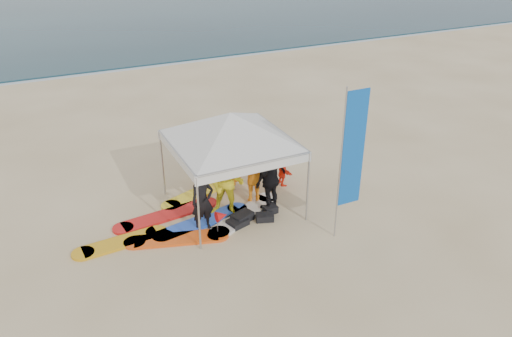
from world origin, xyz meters
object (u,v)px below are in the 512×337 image
Objects in this scene: canopy_tent at (230,113)px; marker_pennant at (221,216)px; person_black_a at (202,201)px; person_black_b at (271,179)px; person_yellow at (226,183)px; feather_flag at (352,151)px; person_orange_a at (253,173)px; person_orange_b at (224,162)px; surfboard_spread at (187,220)px; person_seated at (282,170)px.

marker_pennant is (-0.75, -1.06, -2.24)m from canopy_tent.
person_black_a is 1.98m from person_black_b.
feather_flag is at bearing -7.12° from person_yellow.
person_yellow is at bearing 21.09° from person_black_a.
person_orange_a reaches higher than person_orange_b.
surfboard_spread is (-2.02, -0.17, -0.84)m from person_orange_a.
person_black_a is 0.98m from surfboard_spread.
feather_flag reaches higher than person_orange_b.
person_orange_b is 0.33× the size of surfboard_spread.
person_orange_b is (1.31, 1.74, 0.04)m from person_black_a.
marker_pennant is 1.18m from surfboard_spread.
canopy_tent reaches higher than person_orange_b.
person_black_b is 1.77m from person_orange_b.
person_black_b is 2.08m from canopy_tent.
person_seated is at bearing 11.90° from surfboard_spread.
person_yellow is 1.10× the size of person_orange_a.
canopy_tent is at bearing -55.45° from person_black_b.
person_orange_a is at bearing 19.73° from person_black_a.
person_black_b reaches higher than marker_pennant.
person_black_a is at bearing -62.86° from surfboard_spread.
marker_pennant is (-2.58, -1.57, 0.03)m from person_seated.
person_black_b is (0.23, -0.59, 0.07)m from person_orange_a.
person_orange_b is at bearing -50.67° from person_orange_a.
person_orange_b reaches higher than person_black_a.
surfboard_spread is (-0.27, 0.53, -0.78)m from person_black_a.
person_yellow is 1.43m from surfboard_spread.
feather_flag reaches higher than marker_pennant.
person_black_a is 0.39× the size of canopy_tent.
marker_pennant reaches higher than surfboard_spread.
person_black_b is at bearing 145.16° from person_seated.
person_seated is 2.96m from canopy_tent.
canopy_tent reaches higher than person_seated.
person_seated reaches higher than marker_pennant.
person_black_a is 0.60m from marker_pennant.
feather_flag reaches higher than person_black_a.
person_yellow is at bearing 118.41° from person_seated.
feather_flag reaches higher than person_orange_a.
person_yellow reaches higher than surfboard_spread.
person_yellow is 1.83m from canopy_tent.
surfboard_spread is at bearing -173.32° from canopy_tent.
person_black_a is at bearing -122.12° from person_yellow.
person_black_b is at bearing 104.80° from person_orange_b.
person_seated is (0.96, 1.10, -0.47)m from person_black_b.
person_yellow is 1.02× the size of person_black_b.
marker_pennant is (-1.62, -0.47, -0.44)m from person_black_b.
feather_flag is at bearing -33.76° from surfboard_spread.
person_orange_b is at bearing -89.48° from person_black_b.
person_orange_a is 0.33× the size of surfboard_spread.
person_yellow is 2.36m from person_seated.
surfboard_spread is (-1.07, 0.19, -0.93)m from person_yellow.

